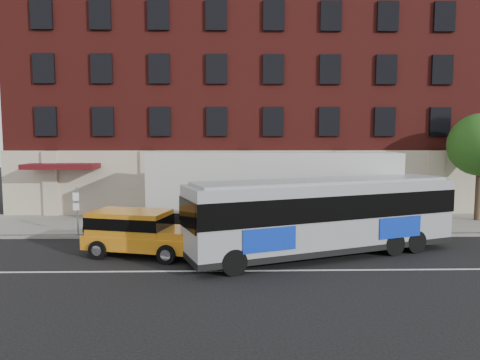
{
  "coord_description": "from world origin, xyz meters",
  "views": [
    {
      "loc": [
        -0.91,
        -15.1,
        4.88
      ],
      "look_at": [
        -0.45,
        5.5,
        2.91
      ],
      "focal_mm": 32.33,
      "sensor_mm": 36.0,
      "label": 1
    }
  ],
  "objects_px": {
    "sign_pole": "(77,209)",
    "shipping_container": "(271,193)",
    "city_bus": "(324,214)",
    "yellow_suv": "(137,230)"
  },
  "relations": [
    {
      "from": "sign_pole",
      "to": "shipping_container",
      "type": "relative_size",
      "value": 0.2
    },
    {
      "from": "city_bus",
      "to": "shipping_container",
      "type": "xyz_separation_m",
      "value": [
        -1.8,
        4.41,
        0.3
      ]
    },
    {
      "from": "sign_pole",
      "to": "shipping_container",
      "type": "bearing_deg",
      "value": 4.96
    },
    {
      "from": "yellow_suv",
      "to": "shipping_container",
      "type": "bearing_deg",
      "value": 34.75
    },
    {
      "from": "yellow_suv",
      "to": "sign_pole",
      "type": "bearing_deg",
      "value": 137.55
    },
    {
      "from": "shipping_container",
      "to": "city_bus",
      "type": "bearing_deg",
      "value": -67.76
    },
    {
      "from": "shipping_container",
      "to": "sign_pole",
      "type": "bearing_deg",
      "value": -175.04
    },
    {
      "from": "city_bus",
      "to": "yellow_suv",
      "type": "height_order",
      "value": "city_bus"
    },
    {
      "from": "city_bus",
      "to": "shipping_container",
      "type": "height_order",
      "value": "shipping_container"
    },
    {
      "from": "city_bus",
      "to": "yellow_suv",
      "type": "xyz_separation_m",
      "value": [
        -7.85,
        0.22,
        -0.7
      ]
    }
  ]
}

